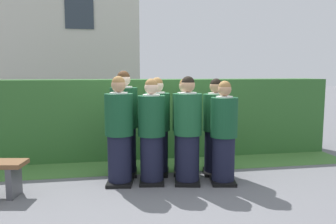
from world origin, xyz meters
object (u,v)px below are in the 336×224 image
student_rear_row_1 (157,129)px  student_rear_row_2 (185,129)px  student_front_row_0 (119,133)px  student_front_row_1 (152,134)px  student_front_row_3 (224,135)px  student_rear_row_0 (124,126)px  student_front_row_2 (188,133)px  student_rear_row_3 (215,129)px

student_rear_row_1 → student_rear_row_2: size_ratio=1.01×
student_front_row_0 → student_rear_row_1: 0.74m
student_front_row_1 → student_front_row_3: bearing=-10.7°
student_front_row_0 → student_rear_row_0: student_rear_row_0 is taller
student_front_row_0 → student_rear_row_2: (1.07, 0.33, -0.02)m
student_rear_row_2 → student_front_row_3: bearing=-51.2°
student_front_row_2 → student_front_row_3: student_front_row_2 is taller
student_front_row_3 → student_rear_row_1: (-0.91, 0.63, 0.02)m
student_front_row_2 → student_rear_row_0: size_ratio=0.95×
student_front_row_0 → student_front_row_2: size_ratio=1.00×
student_rear_row_0 → student_rear_row_3: bearing=-9.2°
student_front_row_2 → student_rear_row_1: bearing=125.9°
student_front_row_1 → student_rear_row_3: 1.11m
student_front_row_0 → student_rear_row_3: 1.57m
student_rear_row_1 → student_front_row_3: bearing=-34.8°
student_front_row_1 → student_rear_row_3: bearing=13.9°
student_front_row_1 → student_front_row_2: student_front_row_2 is taller
student_rear_row_1 → student_rear_row_3: 0.94m
student_rear_row_3 → student_front_row_3: bearing=-92.7°
student_front_row_0 → student_front_row_1: 0.48m
student_front_row_0 → student_front_row_1: size_ratio=1.02×
student_front_row_1 → student_rear_row_2: (0.60, 0.37, -0.00)m
student_front_row_2 → student_rear_row_2: student_front_row_2 is taller
student_front_row_2 → student_rear_row_1: student_front_row_2 is taller
student_front_row_0 → student_front_row_3: size_ratio=1.05×
student_front_row_2 → student_front_row_3: bearing=-11.3°
student_rear_row_0 → student_rear_row_3: 1.47m
student_front_row_1 → student_rear_row_0: (-0.38, 0.50, 0.06)m
student_rear_row_2 → student_rear_row_3: size_ratio=1.00×
student_front_row_3 → student_rear_row_3: size_ratio=0.98×
student_front_row_1 → student_front_row_3: 1.07m
student_front_row_1 → student_front_row_2: 0.54m
student_front_row_2 → student_front_row_3: size_ratio=1.04×
student_front_row_0 → student_front_row_1: student_front_row_0 is taller
student_front_row_0 → student_rear_row_1: bearing=32.3°
student_rear_row_0 → student_rear_row_3: (1.45, -0.23, -0.06)m
student_front_row_1 → student_rear_row_1: bearing=71.1°
student_front_row_0 → student_front_row_2: (1.00, -0.13, -0.00)m
student_front_row_2 → student_rear_row_2: bearing=81.6°
student_front_row_1 → student_rear_row_1: 0.46m
student_front_row_2 → student_rear_row_3: (0.55, 0.36, -0.02)m
student_front_row_0 → student_rear_row_1: student_front_row_0 is taller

